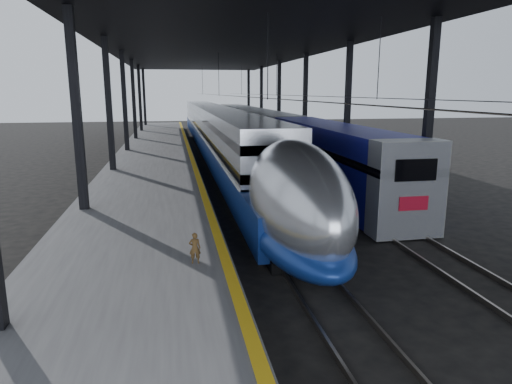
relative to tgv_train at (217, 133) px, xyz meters
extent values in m
plane|color=black|center=(-2.00, -27.71, -2.03)|extent=(160.00, 160.00, 0.00)
cube|color=#4C4C4F|center=(-5.50, -7.71, -1.53)|extent=(6.00, 80.00, 1.00)
cube|color=gold|center=(-2.70, -7.71, -1.02)|extent=(0.30, 80.00, 0.01)
cube|color=slate|center=(-0.72, -7.71, -1.95)|extent=(0.08, 80.00, 0.16)
cube|color=slate|center=(0.72, -7.71, -1.95)|extent=(0.08, 80.00, 0.16)
cube|color=slate|center=(4.28, -7.71, -1.95)|extent=(0.08, 80.00, 0.16)
cube|color=slate|center=(5.72, -7.71, -1.95)|extent=(0.08, 80.00, 0.16)
cube|color=black|center=(-7.80, -22.71, 2.47)|extent=(0.35, 0.35, 9.00)
cube|color=black|center=(7.60, -22.71, 2.47)|extent=(0.35, 0.35, 9.00)
cube|color=black|center=(-7.80, -12.71, 2.47)|extent=(0.35, 0.35, 9.00)
cube|color=black|center=(7.60, -12.71, 2.47)|extent=(0.35, 0.35, 9.00)
cube|color=black|center=(-7.80, -2.71, 2.47)|extent=(0.35, 0.35, 9.00)
cube|color=black|center=(7.60, -2.71, 2.47)|extent=(0.35, 0.35, 9.00)
cube|color=black|center=(-7.80, 7.29, 2.47)|extent=(0.35, 0.35, 9.00)
cube|color=black|center=(7.60, 7.29, 2.47)|extent=(0.35, 0.35, 9.00)
cube|color=black|center=(-7.80, 17.29, 2.47)|extent=(0.35, 0.35, 9.00)
cube|color=black|center=(7.60, 17.29, 2.47)|extent=(0.35, 0.35, 9.00)
cube|color=black|center=(-7.80, 27.29, 2.47)|extent=(0.35, 0.35, 9.00)
cube|color=black|center=(7.60, 27.29, 2.47)|extent=(0.35, 0.35, 9.00)
cube|color=black|center=(-0.10, -7.71, 7.22)|extent=(18.00, 75.00, 0.45)
cylinder|color=slate|center=(0.00, -7.71, 3.47)|extent=(0.03, 74.00, 0.03)
cylinder|color=slate|center=(5.00, -7.71, 3.47)|extent=(0.03, 74.00, 0.03)
cube|color=silver|center=(0.00, 4.02, 0.29)|extent=(2.93, 57.00, 4.04)
cube|color=navy|center=(0.00, 2.52, -0.97)|extent=(3.01, 62.00, 1.56)
cube|color=silver|center=(0.00, 4.02, -0.16)|extent=(3.03, 57.00, 0.10)
cube|color=black|center=(0.00, 4.02, 1.45)|extent=(2.97, 57.00, 0.42)
cube|color=black|center=(0.00, 4.02, 0.29)|extent=(2.97, 57.00, 0.42)
ellipsoid|color=silver|center=(0.00, -27.48, 0.14)|extent=(2.93, 8.40, 4.04)
ellipsoid|color=navy|center=(0.00, -27.48, -1.02)|extent=(3.01, 8.40, 1.72)
ellipsoid|color=black|center=(0.00, -30.08, 0.95)|extent=(1.51, 2.20, 0.91)
cube|color=black|center=(0.00, -27.48, -1.83)|extent=(2.22, 2.60, 0.40)
cube|color=black|center=(0.00, -5.48, -1.83)|extent=(2.22, 2.60, 0.40)
cube|color=navy|center=(5.00, -17.44, -0.02)|extent=(2.81, 18.00, 3.82)
cube|color=#919499|center=(5.00, -25.84, -0.02)|extent=(2.86, 1.20, 3.87)
cube|color=black|center=(5.00, -26.46, 0.84)|extent=(1.71, 0.06, 0.85)
cube|color=#AA0D22|center=(5.00, -26.46, -0.47)|extent=(1.21, 0.06, 0.55)
cube|color=#919499|center=(5.00, 1.56, -0.02)|extent=(2.81, 18.00, 3.82)
cube|color=#919499|center=(5.00, 20.56, -0.02)|extent=(2.81, 18.00, 3.82)
cube|color=black|center=(5.00, -23.44, -1.85)|extent=(2.21, 2.40, 0.36)
cube|color=black|center=(5.00, -1.44, -1.85)|extent=(2.21, 2.40, 0.36)
imported|color=#51381B|center=(-3.58, -29.81, -0.58)|extent=(0.35, 0.24, 0.91)
camera|label=1|loc=(-4.10, -42.17, 3.75)|focal=32.00mm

